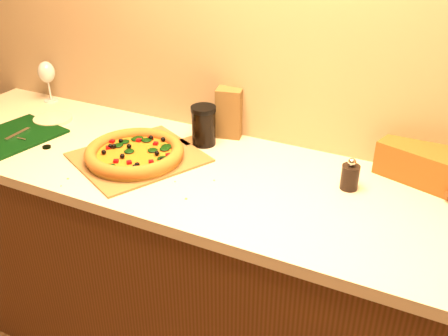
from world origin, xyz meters
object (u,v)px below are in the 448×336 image
Objects in this scene: pizza_peel at (143,156)px; dark_jar at (204,125)px; pepper_grinder at (350,176)px; side_plate at (53,119)px; cutting_board at (6,139)px; wine_glass at (47,73)px; pizza at (135,153)px.

dark_jar is (0.15, 0.20, 0.07)m from pizza_peel.
pepper_grinder is 0.72× the size of dark_jar.
side_plate is at bearing -172.68° from dark_jar.
dark_jar is at bearing 172.07° from pepper_grinder.
cutting_board reaches higher than side_plate.
pizza is at bearing -24.61° from wine_glass.
pepper_grinder reaches higher than pizza.
cutting_board is at bearing -171.62° from pizza.
side_plate is (-1.27, -0.01, -0.04)m from pepper_grinder.
pepper_grinder reaches higher than cutting_board.
wine_glass is (-0.15, 0.40, 0.13)m from cutting_board.
dark_jar reaches higher than pepper_grinder.
cutting_board is at bearing -169.78° from pepper_grinder.
pepper_grinder is at bearing -7.93° from dark_jar.
pizza_peel is 0.26m from dark_jar.
dark_jar is 0.95× the size of side_plate.
cutting_board is 0.78m from dark_jar.
wine_glass reaches higher than side_plate.
cutting_board is 2.67× the size of side_plate.
wine_glass reaches higher than cutting_board.
side_plate is (0.03, 0.23, 0.00)m from cutting_board.
pizza_peel is 3.76× the size of side_plate.
pizza_peel is 3.25× the size of wine_glass.
pizza is 0.82× the size of cutting_board.
pizza_peel is at bearing -127.22° from dark_jar.
dark_jar is at bearing 55.89° from pizza.
dark_jar is at bearing 7.32° from side_plate.
pepper_grinder is at bearing 20.83° from cutting_board.
pizza_peel is at bearing 22.36° from cutting_board.
pizza is 0.55m from side_plate.
side_plate is at bearing -164.94° from pizza_peel.
pizza_peel is at bearing -11.66° from side_plate.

